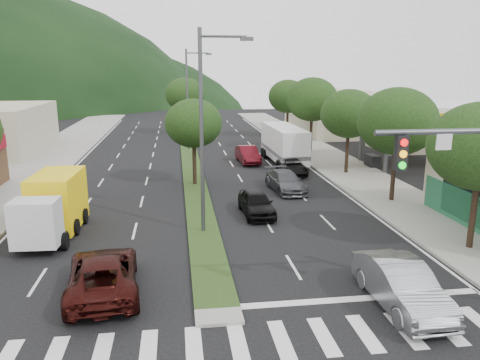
{
  "coord_description": "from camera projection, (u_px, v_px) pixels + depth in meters",
  "views": [
    {
      "loc": [
        -1.23,
        -14.58,
        8.18
      ],
      "look_at": [
        2.39,
        11.66,
        1.81
      ],
      "focal_mm": 35.0,
      "sensor_mm": 36.0,
      "label": 1
    }
  ],
  "objects": [
    {
      "name": "car_queue_d",
      "position": [
        292.0,
        167.0,
        36.81
      ],
      "size": [
        2.16,
        4.37,
        1.19
      ],
      "primitive_type": "imported",
      "rotation": [
        0.0,
        0.0,
        -0.04
      ],
      "color": "black",
      "rests_on": "ground"
    },
    {
      "name": "suv_maroon",
      "position": [
        103.0,
        274.0,
        17.33
      ],
      "size": [
        3.04,
        5.61,
        1.5
      ],
      "primitive_type": "imported",
      "rotation": [
        0.0,
        0.0,
        3.25
      ],
      "color": "black",
      "rests_on": "ground"
    },
    {
      "name": "streetlight_near",
      "position": [
        206.0,
        123.0,
        22.55
      ],
      "size": [
        2.6,
        0.25,
        10.0
      ],
      "color": "#47494C",
      "rests_on": "ground"
    },
    {
      "name": "car_queue_b",
      "position": [
        286.0,
        181.0,
        31.75
      ],
      "size": [
        2.36,
        4.82,
        1.35
      ],
      "primitive_type": "imported",
      "rotation": [
        0.0,
        0.0,
        0.1
      ],
      "color": "#48484D",
      "rests_on": "ground"
    },
    {
      "name": "sidewalk_right",
      "position": [
        331.0,
        161.0,
        41.84
      ],
      "size": [
        5.0,
        90.0,
        0.15
      ],
      "primitive_type": "cube",
      "color": "gray",
      "rests_on": "ground"
    },
    {
      "name": "box_truck",
      "position": [
        54.0,
        207.0,
        23.37
      ],
      "size": [
        2.61,
        6.12,
        2.97
      ],
      "rotation": [
        0.0,
        0.0,
        3.09
      ],
      "color": "silver",
      "rests_on": "ground"
    },
    {
      "name": "tree_med_far",
      "position": [
        185.0,
        94.0,
        57.33
      ],
      "size": [
        4.8,
        4.8,
        6.94
      ],
      "color": "black",
      "rests_on": "median"
    },
    {
      "name": "tree_med_near",
      "position": [
        194.0,
        123.0,
        32.43
      ],
      "size": [
        4.0,
        4.0,
        6.02
      ],
      "color": "black",
      "rests_on": "median"
    },
    {
      "name": "tree_r_d",
      "position": [
        312.0,
        100.0,
        45.4
      ],
      "size": [
        5.0,
        5.0,
        7.17
      ],
      "color": "black",
      "rests_on": "sidewalk_right"
    },
    {
      "name": "tree_r_b",
      "position": [
        397.0,
        121.0,
        28.1
      ],
      "size": [
        4.8,
        4.8,
        6.94
      ],
      "color": "black",
      "rests_on": "sidewalk_right"
    },
    {
      "name": "bldg_right_far",
      "position": [
        337.0,
        112.0,
        60.48
      ],
      "size": [
        10.0,
        16.0,
        5.2
      ],
      "primitive_type": "cube",
      "color": "#BAB394",
      "rests_on": "ground"
    },
    {
      "name": "gas_canopy",
      "position": [
        421.0,
        112.0,
        38.75
      ],
      "size": [
        12.2,
        8.2,
        5.25
      ],
      "color": "silver",
      "rests_on": "ground"
    },
    {
      "name": "tree_r_c",
      "position": [
        349.0,
        114.0,
        35.87
      ],
      "size": [
        4.4,
        4.4,
        6.48
      ],
      "color": "black",
      "rests_on": "sidewalk_right"
    },
    {
      "name": "sedan_silver",
      "position": [
        401.0,
        285.0,
        16.3
      ],
      "size": [
        1.83,
        4.95,
        1.62
      ],
      "primitive_type": "imported",
      "rotation": [
        0.0,
        0.0,
        0.02
      ],
      "color": "#94979B",
      "rests_on": "ground"
    },
    {
      "name": "tree_r_e",
      "position": [
        288.0,
        96.0,
        55.1
      ],
      "size": [
        4.6,
        4.6,
        6.71
      ],
      "color": "black",
      "rests_on": "sidewalk_right"
    },
    {
      "name": "streetlight_mid",
      "position": [
        189.0,
        95.0,
        46.63
      ],
      "size": [
        2.6,
        0.25,
        10.0
      ],
      "color": "#47494C",
      "rests_on": "ground"
    },
    {
      "name": "motorhome",
      "position": [
        284.0,
        144.0,
        40.99
      ],
      "size": [
        2.78,
        8.4,
        3.2
      ],
      "rotation": [
        0.0,
        0.0,
        0.02
      ],
      "color": "silver",
      "rests_on": "ground"
    },
    {
      "name": "sidewalk_left",
      "position": [
        33.0,
        169.0,
        38.46
      ],
      "size": [
        6.0,
        90.0,
        0.15
      ],
      "primitive_type": "cube",
      "color": "gray",
      "rests_on": "ground"
    },
    {
      "name": "ground",
      "position": [
        218.0,
        311.0,
        16.12
      ],
      "size": [
        160.0,
        160.0,
        0.0
      ],
      "primitive_type": "plane",
      "color": "black",
      "rests_on": "ground"
    },
    {
      "name": "car_queue_c",
      "position": [
        248.0,
        155.0,
        41.23
      ],
      "size": [
        1.82,
        4.53,
        1.46
      ],
      "primitive_type": "imported",
      "rotation": [
        0.0,
        0.0,
        0.06
      ],
      "color": "#520D15",
      "rests_on": "ground"
    },
    {
      "name": "car_queue_a",
      "position": [
        256.0,
        203.0,
        26.55
      ],
      "size": [
        1.84,
        4.17,
        1.4
      ],
      "primitive_type": "imported",
      "rotation": [
        0.0,
        0.0,
        0.05
      ],
      "color": "black",
      "rests_on": "ground"
    },
    {
      "name": "median",
      "position": [
        190.0,
        158.0,
        43.08
      ],
      "size": [
        1.6,
        56.0,
        0.12
      ],
      "primitive_type": "cube",
      "color": "#213B15",
      "rests_on": "ground"
    },
    {
      "name": "crosswalk",
      "position": [
        224.0,
        344.0,
        14.19
      ],
      "size": [
        19.0,
        2.2,
        0.01
      ],
      "primitive_type": "cube",
      "color": "silver",
      "rests_on": "ground"
    }
  ]
}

